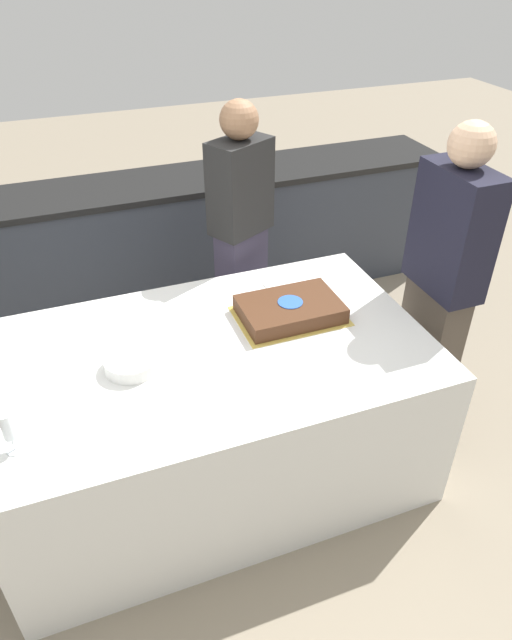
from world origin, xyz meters
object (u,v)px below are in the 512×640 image
Objects in this scene: cake at (290,309)px; person_seated_right at (441,285)px; plate_stack at (131,363)px; person_cutting_cake at (241,241)px; wine_glass at (8,428)px.

person_seated_right is (0.76, -0.11, 0.03)m from cake.
person_cutting_cake is at bearing 46.45° from plate_stack.
plate_stack is at bearing -89.55° from person_seated_right.
plate_stack is at bearing 18.63° from person_cutting_cake.
wine_glass reaches higher than cake.
person_seated_right reaches higher than wine_glass.
plate_stack is 0.14× the size of person_seated_right.
cake is at bearing 8.69° from plate_stack.
person_cutting_cake is (0.77, 0.81, 0.04)m from plate_stack.
person_cutting_cake reaches higher than plate_stack.
person_seated_right reaches higher than cake.
wine_glass is 0.11× the size of person_cutting_cake.
person_cutting_cake is (0.00, 0.69, 0.03)m from cake.
wine_glass is at bearing 14.18° from person_cutting_cake.
person_seated_right is (2.00, 0.32, -0.04)m from wine_glass.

